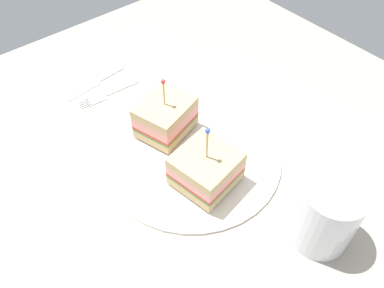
% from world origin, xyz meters
% --- Properties ---
extents(ground_plane, '(0.91, 0.91, 0.02)m').
position_xyz_m(ground_plane, '(0.00, 0.00, -0.01)').
color(ground_plane, '#9E9384').
extents(plate, '(0.28, 0.28, 0.01)m').
position_xyz_m(plate, '(0.00, 0.00, 0.00)').
color(plate, silver).
rests_on(plate, ground_plane).
extents(sandwich_half_front, '(0.09, 0.10, 0.10)m').
position_xyz_m(sandwich_half_front, '(-0.07, 0.00, 0.04)').
color(sandwich_half_front, tan).
rests_on(sandwich_half_front, plate).
extents(sandwich_half_back, '(0.09, 0.09, 0.11)m').
position_xyz_m(sandwich_half_back, '(0.05, -0.02, 0.04)').
color(sandwich_half_back, tan).
rests_on(sandwich_half_back, plate).
extents(drink_glass, '(0.08, 0.08, 0.10)m').
position_xyz_m(drink_glass, '(0.21, 0.04, 0.04)').
color(drink_glass, gold).
rests_on(drink_glass, ground_plane).
extents(fork, '(0.02, 0.12, 0.00)m').
position_xyz_m(fork, '(-0.21, -0.03, 0.00)').
color(fork, silver).
rests_on(fork, ground_plane).
extents(knife, '(0.02, 0.14, 0.00)m').
position_xyz_m(knife, '(-0.25, -0.03, 0.00)').
color(knife, silver).
rests_on(knife, ground_plane).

